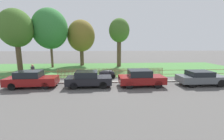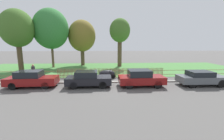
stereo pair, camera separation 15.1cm
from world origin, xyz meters
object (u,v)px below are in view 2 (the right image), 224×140
object	(u,v)px
tree_nearest_kerb	(17,29)
pedestrian_near_fence	(33,72)
tree_behind_motorcycle	(51,29)
parked_car_silver_hatchback	(32,79)
parked_car_black_saloon	(88,79)
covered_motorcycle	(107,73)
parked_car_navy_estate	(141,78)
parked_car_red_compact	(201,78)
tree_far_left	(120,31)
tree_mid_park	(82,36)

from	to	relation	value
tree_nearest_kerb	pedestrian_near_fence	size ratio (longest dim) A/B	4.79
tree_behind_motorcycle	parked_car_silver_hatchback	bearing A→B (deg)	-80.69
parked_car_black_saloon	covered_motorcycle	size ratio (longest dim) A/B	2.15
parked_car_navy_estate	parked_car_red_compact	size ratio (longest dim) A/B	0.97
tree_far_left	covered_motorcycle	bearing A→B (deg)	-104.01
parked_car_red_compact	parked_car_navy_estate	bearing A→B (deg)	-179.74
parked_car_red_compact	pedestrian_near_fence	size ratio (longest dim) A/B	2.38
parked_car_navy_estate	pedestrian_near_fence	size ratio (longest dim) A/B	2.31
covered_motorcycle	tree_behind_motorcycle	world-z (taller)	tree_behind_motorcycle
parked_car_black_saloon	covered_motorcycle	xyz separation A→B (m)	(1.70, 2.74, -0.11)
parked_car_red_compact	covered_motorcycle	bearing A→B (deg)	161.08
tree_mid_park	covered_motorcycle	bearing A→B (deg)	-68.52
parked_car_red_compact	tree_mid_park	bearing A→B (deg)	133.52
tree_far_left	pedestrian_near_fence	distance (m)	13.89
tree_behind_motorcycle	tree_nearest_kerb	bearing A→B (deg)	-145.06
parked_car_red_compact	tree_nearest_kerb	distance (m)	22.38
tree_mid_park	pedestrian_near_fence	bearing A→B (deg)	-107.26
parked_car_navy_estate	tree_behind_motorcycle	size ratio (longest dim) A/B	0.45
tree_nearest_kerb	tree_far_left	size ratio (longest dim) A/B	1.08
parked_car_red_compact	tree_behind_motorcycle	distance (m)	20.53
tree_behind_motorcycle	tree_mid_park	world-z (taller)	tree_behind_motorcycle
parked_car_black_saloon	parked_car_navy_estate	xyz separation A→B (m)	(4.55, -0.13, 0.05)
parked_car_black_saloon	tree_mid_park	xyz separation A→B (m)	(-2.29, 12.87, 4.18)
tree_mid_park	tree_far_left	distance (m)	6.35
tree_nearest_kerb	tree_mid_park	bearing A→B (deg)	29.59
pedestrian_near_fence	covered_motorcycle	bearing A→B (deg)	-38.02
parked_car_black_saloon	tree_behind_motorcycle	distance (m)	13.72
parked_car_silver_hatchback	pedestrian_near_fence	world-z (taller)	pedestrian_near_fence
parked_car_navy_estate	tree_far_left	size ratio (longest dim) A/B	0.52
parked_car_black_saloon	tree_nearest_kerb	size ratio (longest dim) A/B	0.47
parked_car_navy_estate	tree_nearest_kerb	size ratio (longest dim) A/B	0.48
parked_car_silver_hatchback	tree_nearest_kerb	bearing A→B (deg)	120.68
tree_far_left	tree_mid_park	bearing A→B (deg)	165.64
covered_motorcycle	tree_mid_park	bearing A→B (deg)	108.56
tree_far_left	parked_car_black_saloon	bearing A→B (deg)	-108.75
tree_mid_park	parked_car_navy_estate	bearing A→B (deg)	-62.28
tree_nearest_kerb	tree_far_left	world-z (taller)	tree_nearest_kerb
parked_car_black_saloon	tree_nearest_kerb	world-z (taller)	tree_nearest_kerb
covered_motorcycle	tree_nearest_kerb	xyz separation A→B (m)	(-11.83, 5.67, 5.02)
parked_car_black_saloon	parked_car_silver_hatchback	bearing A→B (deg)	177.95
parked_car_black_saloon	tree_nearest_kerb	bearing A→B (deg)	139.34
tree_behind_motorcycle	pedestrian_near_fence	distance (m)	10.01
parked_car_red_compact	tree_behind_motorcycle	world-z (taller)	tree_behind_motorcycle
parked_car_black_saloon	tree_mid_park	distance (m)	13.73
parked_car_red_compact	tree_far_left	bearing A→B (deg)	118.41
pedestrian_near_fence	parked_car_black_saloon	bearing A→B (deg)	-63.69
parked_car_red_compact	tree_mid_park	xyz separation A→B (m)	(-12.25, 13.00, 4.19)
parked_car_navy_estate	tree_behind_motorcycle	distance (m)	16.47
parked_car_black_saloon	tree_mid_park	world-z (taller)	tree_mid_park
parked_car_red_compact	tree_far_left	world-z (taller)	tree_far_left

